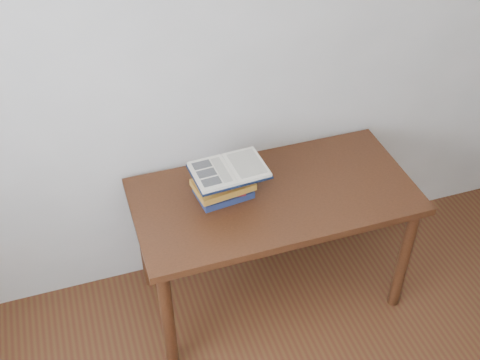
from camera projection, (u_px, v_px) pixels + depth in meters
name	position (u px, v px, depth m)	size (l,w,h in m)	color
desk	(274.00, 209.00, 2.87)	(1.32, 0.66, 0.71)	#432110
book_stack	(223.00, 184.00, 2.74)	(0.28, 0.22, 0.15)	#1A214E
open_book	(229.00, 170.00, 2.67)	(0.35, 0.25, 0.03)	black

